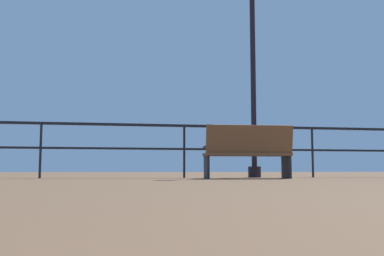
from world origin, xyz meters
name	(u,v)px	position (x,y,z in m)	size (l,w,h in m)	color
pier_railing	(250,139)	(0.00, 8.73, 0.77)	(18.65, 0.05, 1.03)	black
bench_near_left	(248,150)	(-0.34, 7.79, 0.50)	(1.56, 0.74, 0.93)	brown
lamppost_center	(253,56)	(0.14, 8.88, 2.51)	(0.30, 0.30, 4.43)	black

